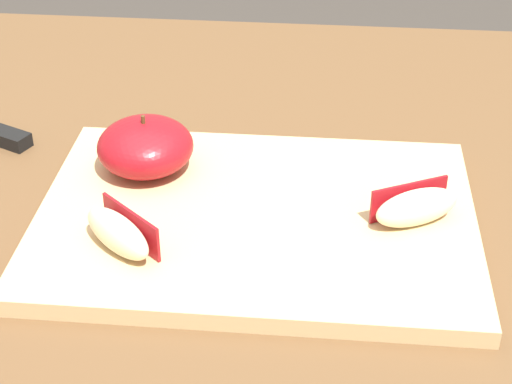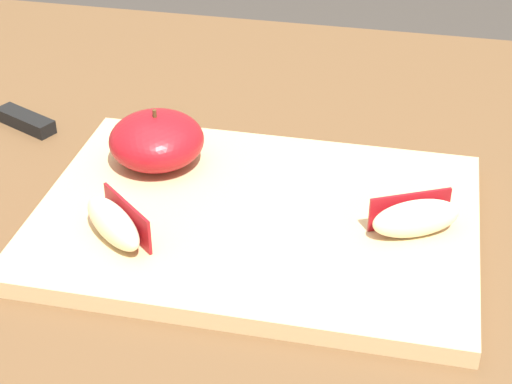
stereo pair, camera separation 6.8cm
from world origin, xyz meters
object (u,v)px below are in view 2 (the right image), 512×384
(cutting_board, at_px, (256,220))
(paring_knife, at_px, (17,118))
(apple_half_skin_up, at_px, (157,140))
(apple_wedge_right, at_px, (415,218))
(apple_wedge_left, at_px, (114,223))

(cutting_board, bearing_deg, paring_knife, 155.46)
(apple_half_skin_up, distance_m, paring_knife, 0.19)
(cutting_board, height_order, apple_wedge_right, apple_wedge_right)
(apple_wedge_right, bearing_deg, paring_knife, 162.26)
(cutting_board, height_order, apple_half_skin_up, apple_half_skin_up)
(apple_half_skin_up, distance_m, apple_wedge_right, 0.24)
(apple_half_skin_up, height_order, paring_knife, apple_half_skin_up)
(apple_half_skin_up, bearing_deg, apple_wedge_right, -14.88)
(apple_half_skin_up, xyz_separation_m, apple_wedge_left, (0.00, -0.12, -0.01))
(apple_wedge_left, height_order, paring_knife, apple_wedge_left)
(cutting_board, relative_size, apple_wedge_right, 4.82)
(apple_wedge_left, bearing_deg, apple_half_skin_up, 91.62)
(apple_wedge_left, bearing_deg, paring_knife, 133.36)
(apple_wedge_right, xyz_separation_m, paring_knife, (-0.41, 0.13, -0.03))
(paring_knife, bearing_deg, apple_half_skin_up, -21.45)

